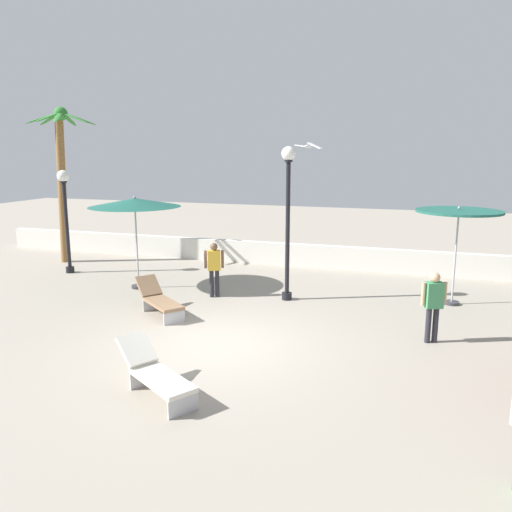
% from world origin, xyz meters
% --- Properties ---
extents(ground_plane, '(56.00, 56.00, 0.00)m').
position_xyz_m(ground_plane, '(0.00, 0.00, 0.00)').
color(ground_plane, '#9E9384').
extents(boundary_wall, '(25.20, 0.30, 0.81)m').
position_xyz_m(boundary_wall, '(0.00, 8.04, 0.41)').
color(boundary_wall, silver).
rests_on(boundary_wall, ground_plane).
extents(patio_umbrella_0, '(2.72, 2.72, 2.80)m').
position_xyz_m(patio_umbrella_0, '(-4.02, 3.58, 2.58)').
color(patio_umbrella_0, '#333338').
rests_on(patio_umbrella_0, ground_plane).
extents(patio_umbrella_2, '(2.21, 2.21, 2.68)m').
position_xyz_m(patio_umbrella_2, '(4.99, 4.72, 2.42)').
color(patio_umbrella_2, '#333338').
rests_on(patio_umbrella_2, ground_plane).
extents(palm_tree_0, '(2.56, 2.56, 5.64)m').
position_xyz_m(palm_tree_0, '(-8.47, 6.03, 3.52)').
color(palm_tree_0, brown).
rests_on(palm_tree_0, ground_plane).
extents(lamp_post_0, '(0.39, 0.39, 4.22)m').
position_xyz_m(lamp_post_0, '(0.60, 3.77, 2.67)').
color(lamp_post_0, black).
rests_on(lamp_post_0, ground_plane).
extents(lamp_post_1, '(0.39, 0.39, 3.49)m').
position_xyz_m(lamp_post_1, '(-7.31, 4.61, 2.26)').
color(lamp_post_1, black).
rests_on(lamp_post_1, ground_plane).
extents(lounge_chair_0, '(1.82, 1.59, 0.84)m').
position_xyz_m(lounge_chair_0, '(-2.18, 1.50, 0.39)').
color(lounge_chair_0, '#B7B7BC').
rests_on(lounge_chair_0, ground_plane).
extents(lounge_chair_1, '(1.88, 1.47, 0.84)m').
position_xyz_m(lounge_chair_1, '(-0.11, -2.42, 0.40)').
color(lounge_chair_1, '#B7B7BC').
rests_on(lounge_chair_1, ground_plane).
extents(guest_1, '(0.52, 0.36, 1.56)m').
position_xyz_m(guest_1, '(4.41, 1.58, 0.94)').
color(guest_1, '#26262D').
rests_on(guest_1, ground_plane).
extents(guest_2, '(0.52, 0.36, 1.57)m').
position_xyz_m(guest_2, '(-1.43, 3.39, 0.94)').
color(guest_2, '#26262D').
rests_on(guest_2, ground_plane).
extents(seagull_0, '(1.15, 0.97, 0.22)m').
position_xyz_m(seagull_0, '(0.28, 7.75, 4.26)').
color(seagull_0, white).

